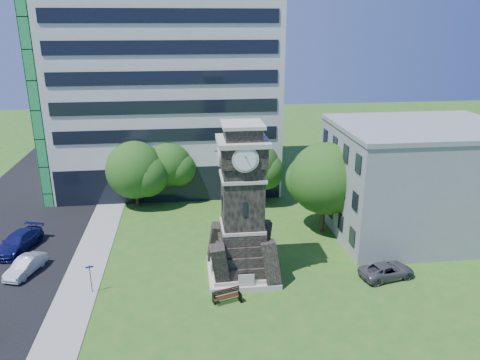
{
  "coord_description": "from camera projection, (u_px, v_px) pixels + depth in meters",
  "views": [
    {
      "loc": [
        -1.04,
        -30.6,
        19.13
      ],
      "look_at": [
        3.26,
        5.71,
        6.65
      ],
      "focal_mm": 35.0,
      "sensor_mm": 36.0,
      "label": 1
    }
  ],
  "objects": [
    {
      "name": "car_street_north",
      "position": [
        18.0,
        242.0,
        40.92
      ],
      "size": [
        3.7,
        5.77,
        1.56
      ],
      "primitive_type": "imported",
      "rotation": [
        0.0,
        0.0,
        -0.31
      ],
      "color": "#121550",
      "rests_on": "ground"
    },
    {
      "name": "car_street_mid",
      "position": [
        25.0,
        266.0,
        37.13
      ],
      "size": [
        2.59,
        4.25,
        1.32
      ],
      "primitive_type": "imported",
      "rotation": [
        0.0,
        0.0,
        -0.32
      ],
      "color": "silver",
      "rests_on": "ground"
    },
    {
      "name": "street_sign",
      "position": [
        90.0,
        276.0,
        34.23
      ],
      "size": [
        0.55,
        0.05,
        2.28
      ],
      "rotation": [
        0.0,
        0.0,
        0.23
      ],
      "color": "black",
      "rests_on": "ground"
    },
    {
      "name": "park_bench",
      "position": [
        227.0,
        295.0,
        33.35
      ],
      "size": [
        1.99,
        0.53,
        1.03
      ],
      "rotation": [
        0.0,
        0.0,
        0.31
      ],
      "color": "black",
      "rests_on": "ground"
    },
    {
      "name": "ground",
      "position": [
        206.0,
        290.0,
        35.05
      ],
      "size": [
        160.0,
        160.0,
        0.0
      ],
      "primitive_type": "plane",
      "color": "#2A621C",
      "rests_on": "ground"
    },
    {
      "name": "sidewalk",
      "position": [
        88.0,
        264.0,
        38.68
      ],
      "size": [
        3.0,
        70.0,
        0.06
      ],
      "primitive_type": "cube",
      "color": "gray",
      "rests_on": "ground"
    },
    {
      "name": "car_east_lot",
      "position": [
        387.0,
        271.0,
        36.54
      ],
      "size": [
        4.71,
        2.9,
        1.22
      ],
      "primitive_type": "imported",
      "rotation": [
        0.0,
        0.0,
        1.78
      ],
      "color": "#515156",
      "rests_on": "ground"
    },
    {
      "name": "tree_ne",
      "position": [
        255.0,
        167.0,
        50.39
      ],
      "size": [
        5.87,
        5.34,
        7.01
      ],
      "rotation": [
        0.0,
        0.0,
        -0.01
      ],
      "color": "#332114",
      "rests_on": "ground"
    },
    {
      "name": "clock_tower",
      "position": [
        242.0,
        213.0,
        35.55
      ],
      "size": [
        5.4,
        5.4,
        12.22
      ],
      "color": "beige",
      "rests_on": "ground"
    },
    {
      "name": "office_low",
      "position": [
        417.0,
        180.0,
        43.11
      ],
      "size": [
        15.2,
        12.2,
        10.4
      ],
      "color": "gray",
      "rests_on": "ground"
    },
    {
      "name": "tree_nc",
      "position": [
        170.0,
        165.0,
        51.31
      ],
      "size": [
        5.61,
        5.1,
        6.89
      ],
      "rotation": [
        0.0,
        0.0,
        -0.43
      ],
      "color": "#332114",
      "rests_on": "ground"
    },
    {
      "name": "tree_nw",
      "position": [
        136.0,
        171.0,
        49.8
      ],
      "size": [
        6.79,
        6.17,
        7.19
      ],
      "rotation": [
        0.0,
        0.0,
        -0.05
      ],
      "color": "#332114",
      "rests_on": "ground"
    },
    {
      "name": "tree_east",
      "position": [
        326.0,
        181.0,
        43.16
      ],
      "size": [
        7.33,
        6.67,
        8.69
      ],
      "rotation": [
        0.0,
        0.0,
        -0.08
      ],
      "color": "#332114",
      "rests_on": "ground"
    },
    {
      "name": "office_tall",
      "position": [
        165.0,
        65.0,
        54.38
      ],
      "size": [
        26.2,
        15.11,
        28.6
      ],
      "color": "silver",
      "rests_on": "ground"
    }
  ]
}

